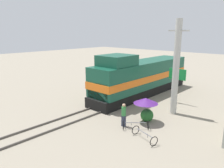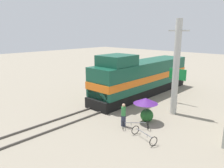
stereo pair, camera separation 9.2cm
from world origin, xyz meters
TOP-DOWN VIEW (x-y plane):
  - ground_plane at (0.00, 0.00)m, footprint 120.00×120.00m
  - rail_near at (-0.72, 0.00)m, footprint 0.08×29.79m
  - rail_far at (0.72, 0.00)m, footprint 0.08×29.79m
  - locomotive at (0.00, 5.32)m, footprint 3.08×15.03m
  - utility_pole at (5.52, 2.58)m, footprint 1.80×0.55m
  - vendor_umbrella at (4.77, -0.72)m, footprint 1.93×1.93m
  - billboard_sign at (4.29, 5.45)m, footprint 1.78×0.12m
  - shrub_cluster at (4.80, -0.50)m, footprint 1.04×1.04m
  - person_bystander at (4.02, -2.51)m, footprint 0.34×0.34m
  - bicycle at (5.00, -2.30)m, footprint 1.85×1.75m
  - bicycle_spare at (6.42, -3.23)m, footprint 2.05×1.17m

SIDE VIEW (x-z plane):
  - ground_plane at x=0.00m, z-range 0.00..0.00m
  - rail_near at x=-0.72m, z-range 0.00..0.15m
  - rail_far at x=0.72m, z-range 0.00..0.15m
  - bicycle_spare at x=6.42m, z-range 0.01..0.66m
  - bicycle at x=5.00m, z-range 0.01..0.67m
  - shrub_cluster at x=4.80m, z-range 0.00..1.04m
  - person_bystander at x=4.02m, z-range 0.09..1.92m
  - vendor_umbrella at x=4.77m, z-range 0.79..2.80m
  - locomotive at x=0.00m, z-range -0.37..4.51m
  - billboard_sign at x=4.29m, z-range 0.89..4.39m
  - utility_pole at x=5.52m, z-range 0.03..8.16m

